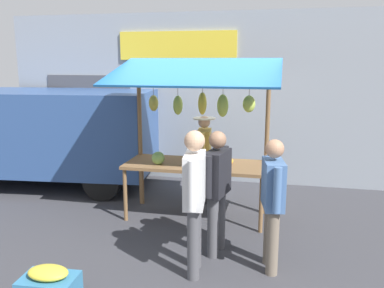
% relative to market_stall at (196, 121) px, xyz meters
% --- Properties ---
extents(ground_plane, '(40.00, 40.00, 0.00)m').
position_rel_market_stall_xyz_m(ground_plane, '(-0.01, 0.03, -1.54)').
color(ground_plane, '#38383D').
extents(street_backdrop, '(9.00, 0.30, 3.40)m').
position_rel_market_stall_xyz_m(street_backdrop, '(0.06, -2.17, 0.16)').
color(street_backdrop, '#8C939E').
rests_on(street_backdrop, ground).
extents(market_stall, '(2.50, 1.46, 2.50)m').
position_rel_market_stall_xyz_m(market_stall, '(0.00, 0.00, 0.00)').
color(market_stall, brown).
rests_on(market_stall, ground).
extents(vendor_with_sunhat, '(0.39, 0.66, 1.53)m').
position_rel_market_stall_xyz_m(vendor_with_sunhat, '(0.01, -0.72, -0.66)').
color(vendor_with_sunhat, '#232328').
rests_on(vendor_with_sunhat, ground).
extents(shopper_in_striped_shirt, '(0.28, 0.71, 1.70)m').
position_rel_market_stall_xyz_m(shopper_in_striped_shirt, '(-0.35, 1.74, -0.55)').
color(shopper_in_striped_shirt, '#4C4C51').
rests_on(shopper_in_striped_shirt, ground).
extents(shopper_with_ponytail, '(0.30, 0.68, 1.58)m').
position_rel_market_stall_xyz_m(shopper_with_ponytail, '(-1.22, 1.45, -0.63)').
color(shopper_with_ponytail, '#726656').
rests_on(shopper_with_ponytail, ground).
extents(shopper_in_grey_tee, '(0.31, 0.68, 1.61)m').
position_rel_market_stall_xyz_m(shopper_in_grey_tee, '(-0.52, 1.18, -0.62)').
color(shopper_in_grey_tee, '#4C4C51').
rests_on(shopper_in_grey_tee, ground).
extents(parked_van, '(4.55, 2.26, 1.88)m').
position_rel_market_stall_xyz_m(parked_van, '(3.52, -1.05, -0.42)').
color(parked_van, '#2D4C84').
rests_on(parked_van, ground).
extents(produce_crate_near, '(0.58, 0.41, 0.42)m').
position_rel_market_stall_xyz_m(produce_crate_near, '(0.95, 2.69, -1.35)').
color(produce_crate_near, teal).
rests_on(produce_crate_near, ground).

